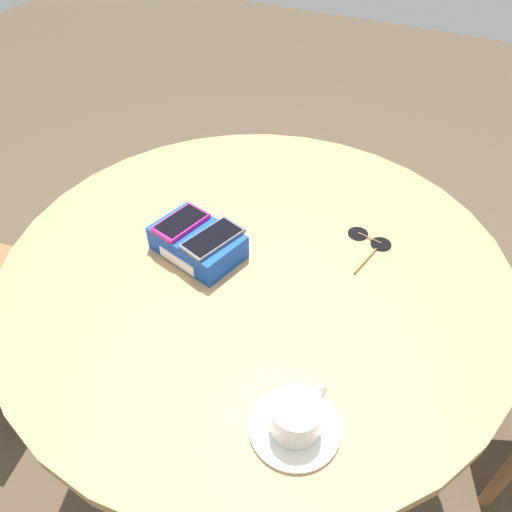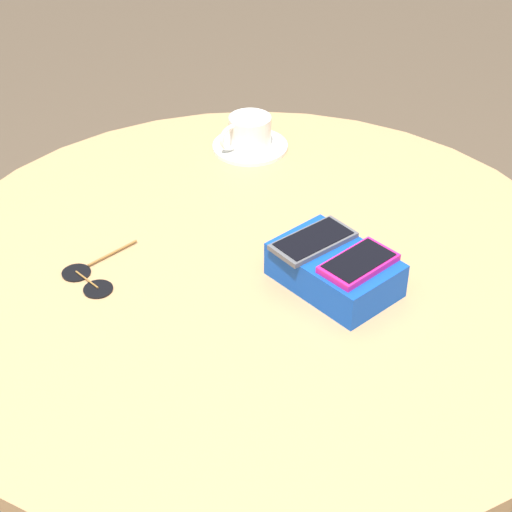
% 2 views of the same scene
% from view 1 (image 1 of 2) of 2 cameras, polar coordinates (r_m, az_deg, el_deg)
% --- Properties ---
extents(ground_plane, '(8.00, 8.00, 0.00)m').
position_cam_1_polar(ground_plane, '(1.73, 0.00, -19.28)').
color(ground_plane, brown).
extents(round_table, '(1.13, 1.13, 0.77)m').
position_cam_1_polar(round_table, '(1.19, 0.00, -4.37)').
color(round_table, '#2D2D2D').
rests_on(round_table, ground_plane).
extents(phone_box, '(0.22, 0.17, 0.06)m').
position_cam_1_polar(phone_box, '(1.12, -6.70, 1.54)').
color(phone_box, '#0F42AD').
rests_on(phone_box, round_table).
extents(phone_magenta, '(0.09, 0.13, 0.01)m').
position_cam_1_polar(phone_magenta, '(1.12, -8.57, 3.80)').
color(phone_magenta, '#D11975').
rests_on(phone_magenta, phone_box).
extents(phone_gray, '(0.10, 0.15, 0.01)m').
position_cam_1_polar(phone_gray, '(1.08, -4.99, 2.01)').
color(phone_gray, '#515156').
rests_on(phone_gray, phone_box).
extents(saucer, '(0.15, 0.15, 0.01)m').
position_cam_1_polar(saucer, '(0.87, 4.44, -18.94)').
color(saucer, silver).
rests_on(saucer, round_table).
extents(coffee_cup, '(0.08, 0.11, 0.06)m').
position_cam_1_polar(coffee_cup, '(0.84, 4.71, -17.68)').
color(coffee_cup, silver).
rests_on(coffee_cup, saucer).
extents(sunglasses, '(0.11, 0.16, 0.01)m').
position_cam_1_polar(sunglasses, '(1.19, 12.78, 1.69)').
color(sunglasses, black).
rests_on(sunglasses, round_table).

